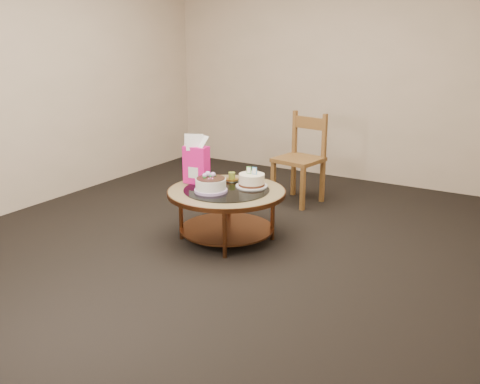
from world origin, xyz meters
The scene contains 8 objects.
ground centered at (0.00, 0.00, 0.00)m, with size 5.00×5.00×0.00m, color black.
room_walls centered at (0.00, 0.00, 1.54)m, with size 4.52×5.02×2.61m.
coffee_table centered at (0.00, 0.00, 0.38)m, with size 1.02×1.02×0.46m.
decorated_cake centered at (-0.08, -0.12, 0.51)m, with size 0.28×0.28×0.16m.
cream_cake centered at (0.14, 0.19, 0.51)m, with size 0.28×0.28×0.18m.
gift_bag centered at (-0.33, 0.03, 0.67)m, with size 0.23×0.17×0.43m.
pillar_candle centered at (-0.10, 0.25, 0.49)m, with size 0.12×0.12×0.09m.
dining_chair centered at (0.09, 1.32, 0.48)m, with size 0.50×0.50×0.94m.
Camera 1 is at (2.36, -3.70, 1.78)m, focal length 40.00 mm.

